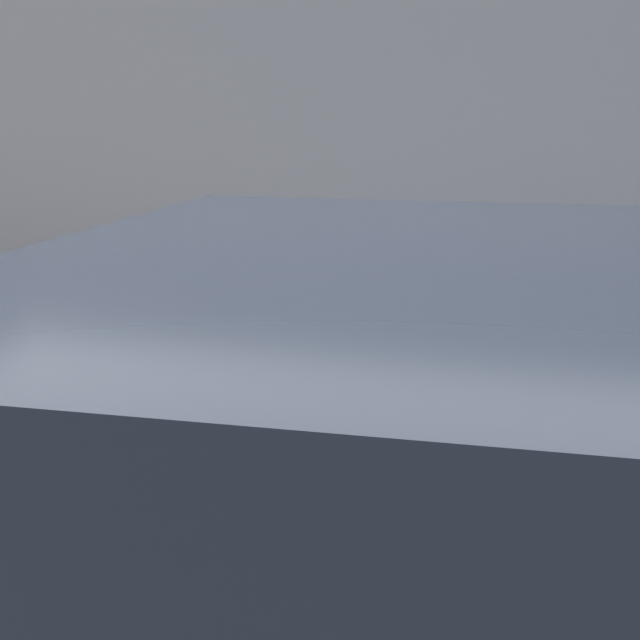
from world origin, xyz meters
TOP-DOWN VIEW (x-y plane):
  - sidewalk at (0.00, 2.20)m, footprint 24.00×2.80m
  - parking_meter at (0.02, 1.21)m, footprint 0.20×0.14m

SIDE VIEW (x-z plane):
  - sidewalk at x=0.00m, z-range 0.00..0.13m
  - parking_meter at x=0.02m, z-range 0.35..1.70m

